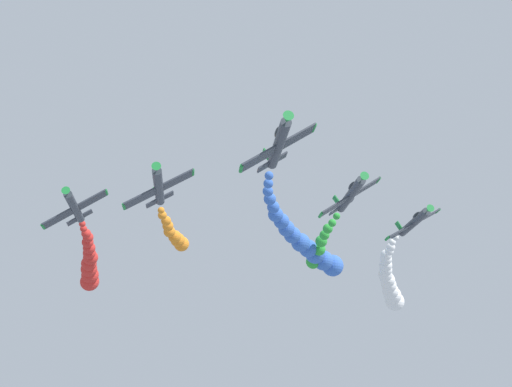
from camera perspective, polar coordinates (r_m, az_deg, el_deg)
name	(u,v)px	position (r m, az deg, el deg)	size (l,w,h in m)	color
airplane_lead	(279,144)	(54.06, 2.43, 5.33)	(8.10, 10.35, 5.69)	#333842
smoke_trail_lead	(310,248)	(82.69, 5.84, -5.80)	(17.36, 32.11, 4.42)	blue
airplane_left_inner	(351,194)	(66.62, 10.09, -0.09)	(8.17, 10.35, 5.58)	#333842
smoke_trail_left_inner	(319,249)	(83.22, 6.70, -5.94)	(2.29, 17.43, 3.56)	green
airplane_right_inner	(158,186)	(64.16, -10.39, 0.78)	(8.29, 10.35, 5.39)	#333842
smoke_trail_right_inner	(175,236)	(82.11, -8.61, -4.55)	(4.29, 17.64, 2.52)	orange
airplane_left_outer	(414,222)	(78.94, 16.54, -2.95)	(8.51, 10.35, 5.00)	#333842
smoke_trail_left_outer	(390,286)	(102.15, 14.16, -9.52)	(10.48, 25.90, 7.04)	white
airplane_right_outer	(74,207)	(74.55, -18.87, -1.34)	(8.02, 10.35, 5.80)	#333842
smoke_trail_right_outer	(89,266)	(92.99, -17.39, -7.44)	(3.80, 20.07, 6.15)	red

